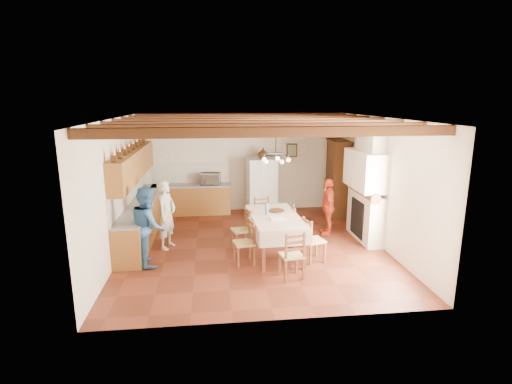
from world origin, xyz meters
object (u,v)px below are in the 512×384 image
(person_woman_blue, at_px, (148,226))
(person_man, at_px, (167,214))
(chair_left_near, at_px, (244,242))
(chair_end_near, at_px, (292,254))
(chair_right_near, at_px, (314,239))
(person_woman_red, at_px, (328,207))
(refrigerator, at_px, (262,186))
(chair_left_far, at_px, (241,229))
(chair_end_far, at_px, (264,217))
(microwave, at_px, (210,179))
(dining_table, at_px, (275,219))
(chair_right_far, at_px, (301,226))
(hutch, at_px, (337,178))

(person_woman_blue, bearing_deg, person_man, -34.10)
(chair_left_near, height_order, chair_end_near, same)
(chair_right_near, bearing_deg, person_woman_red, -39.44)
(refrigerator, relative_size, chair_left_far, 1.76)
(refrigerator, relative_size, chair_end_far, 1.76)
(refrigerator, xyz_separation_m, person_man, (-2.55, -2.60, -0.04))
(chair_left_near, height_order, microwave, microwave)
(refrigerator, distance_m, person_woman_red, 2.52)
(chair_left_near, height_order, person_man, person_man)
(chair_left_near, distance_m, chair_right_near, 1.50)
(chair_left_far, relative_size, chair_end_near, 1.00)
(dining_table, height_order, person_woman_blue, person_woman_blue)
(person_man, xyz_separation_m, microwave, (1.02, 2.80, 0.26))
(chair_right_near, bearing_deg, person_man, 56.19)
(chair_right_far, relative_size, microwave, 1.62)
(chair_left_near, relative_size, person_woman_red, 0.66)
(chair_right_near, height_order, person_woman_blue, person_woman_blue)
(person_woman_red, bearing_deg, chair_left_far, -60.91)
(chair_right_far, xyz_separation_m, microwave, (-2.11, 3.00, 0.58))
(dining_table, bearing_deg, chair_right_far, 32.63)
(chair_right_far, bearing_deg, person_woman_red, -42.10)
(person_man, bearing_deg, person_woman_red, -59.32)
(chair_right_near, xyz_separation_m, person_woman_red, (0.79, 1.67, 0.25))
(chair_right_far, xyz_separation_m, chair_end_far, (-0.78, 0.83, 0.00))
(dining_table, height_order, person_woman_red, person_woman_red)
(refrigerator, relative_size, chair_end_near, 1.76)
(refrigerator, distance_m, chair_right_far, 2.88)
(chair_left_far, distance_m, chair_end_near, 1.82)
(hutch, height_order, microwave, hutch)
(refrigerator, relative_size, person_woman_red, 1.16)
(person_woman_blue, bearing_deg, refrigerator, -55.30)
(chair_end_far, bearing_deg, refrigerator, 71.86)
(chair_end_far, relative_size, person_woman_red, 0.66)
(chair_end_far, bearing_deg, dining_table, -98.94)
(chair_right_near, distance_m, chair_end_near, 1.00)
(person_woman_red, distance_m, microwave, 3.75)
(chair_right_far, relative_size, chair_end_far, 1.00)
(person_woman_blue, bearing_deg, chair_left_far, -89.47)
(chair_left_far, distance_m, person_woman_red, 2.44)
(chair_right_far, bearing_deg, chair_end_near, 168.55)
(chair_right_near, distance_m, chair_right_far, 0.94)
(hutch, bearing_deg, dining_table, -123.48)
(refrigerator, height_order, chair_end_far, refrigerator)
(chair_left_near, xyz_separation_m, microwave, (-0.68, 3.93, 0.58))
(dining_table, xyz_separation_m, chair_end_near, (0.13, -1.25, -0.33))
(person_woman_blue, distance_m, person_woman_red, 4.50)
(hutch, distance_m, chair_end_near, 4.69)
(chair_end_near, xyz_separation_m, person_woman_red, (1.43, 2.43, 0.25))
(dining_table, bearing_deg, hutch, 50.89)
(chair_end_far, relative_size, person_woman_blue, 0.57)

